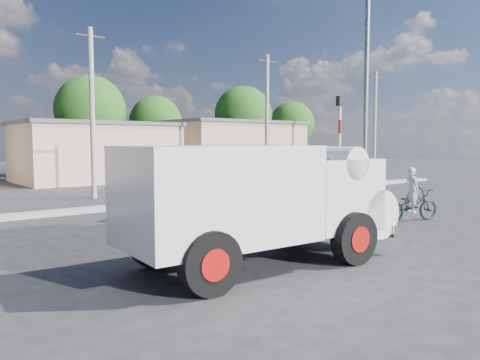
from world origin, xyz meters
TOP-DOWN VIEW (x-y plane):
  - ground_plane at (0.00, 0.00)m, footprint 120.00×120.00m
  - median at (0.00, 8.00)m, footprint 40.00×0.80m
  - truck at (-3.61, -2.08)m, footprint 6.48×2.86m
  - bicycle at (4.05, -0.95)m, footprint 2.23×1.36m
  - cyclist at (4.05, -0.95)m, footprint 0.53×0.65m
  - car_cream at (6.13, 14.43)m, footprint 4.23×2.33m
  - car_red at (14.94, 15.80)m, footprint 4.39×2.45m
  - traffic_pole at (3.20, 1.50)m, footprint 0.28×0.18m
  - streetlight at (4.14, 1.20)m, footprint 2.34×0.22m
  - building_row at (1.10, 22.00)m, footprint 37.80×7.30m
  - tree_row at (7.45, 28.53)m, footprint 51.24×7.43m
  - utility_poles at (3.25, 12.00)m, footprint 35.40×0.24m

SIDE VIEW (x-z plane):
  - ground_plane at x=0.00m, z-range 0.00..0.00m
  - median at x=0.00m, z-range 0.00..0.16m
  - bicycle at x=4.05m, z-range 0.00..1.11m
  - car_cream at x=6.13m, z-range 0.00..1.32m
  - car_red at x=14.94m, z-range 0.00..1.41m
  - cyclist at x=4.05m, z-range 0.00..1.54m
  - truck at x=-3.61m, z-range 0.14..2.76m
  - building_row at x=1.10m, z-range -0.09..4.35m
  - traffic_pole at x=3.20m, z-range 0.41..4.77m
  - utility_poles at x=3.25m, z-range 0.07..8.07m
  - tree_row at x=7.45m, z-range 0.75..9.17m
  - streetlight at x=4.14m, z-range 0.46..9.46m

